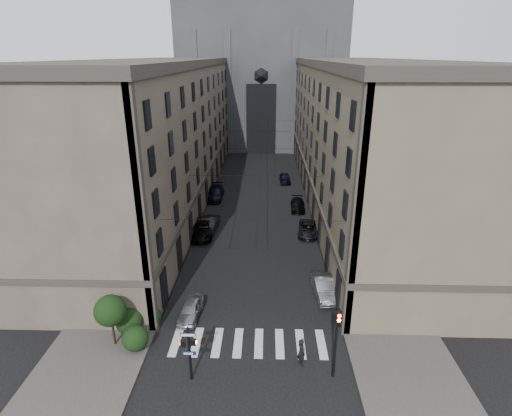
# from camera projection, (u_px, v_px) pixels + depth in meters

# --- Properties ---
(ground) EXTENTS (260.00, 260.00, 0.00)m
(ground) POSITION_uv_depth(u_px,v_px,m) (245.00, 399.00, 24.09)
(ground) COLOR black
(ground) RESTS_ON ground
(sidewalk_left) EXTENTS (7.00, 80.00, 0.15)m
(sidewalk_left) POSITION_uv_depth(u_px,v_px,m) (186.00, 197.00, 57.90)
(sidewalk_left) COLOR #383533
(sidewalk_left) RESTS_ON ground
(sidewalk_right) EXTENTS (7.00, 80.00, 0.15)m
(sidewalk_right) POSITION_uv_depth(u_px,v_px,m) (331.00, 198.00, 57.38)
(sidewalk_right) COLOR #383533
(sidewalk_right) RESTS_ON ground
(zebra_crossing) EXTENTS (11.00, 3.20, 0.01)m
(zebra_crossing) POSITION_uv_depth(u_px,v_px,m) (248.00, 343.00, 28.75)
(zebra_crossing) COLOR beige
(zebra_crossing) RESTS_ON ground
(building_left) EXTENTS (13.60, 60.60, 18.85)m
(building_left) POSITION_uv_depth(u_px,v_px,m) (160.00, 133.00, 54.63)
(building_left) COLOR #4B4239
(building_left) RESTS_ON ground
(building_right) EXTENTS (13.60, 60.60, 18.85)m
(building_right) POSITION_uv_depth(u_px,v_px,m) (357.00, 134.00, 53.97)
(building_right) COLOR brown
(building_right) RESTS_ON ground
(gothic_tower) EXTENTS (35.00, 23.00, 58.00)m
(gothic_tower) POSITION_uv_depth(u_px,v_px,m) (262.00, 62.00, 87.59)
(gothic_tower) COLOR #2D2D33
(gothic_tower) RESTS_ON ground
(pedestrian_signal_left) EXTENTS (1.02, 0.38, 4.00)m
(pedestrian_signal_left) POSITION_uv_depth(u_px,v_px,m) (189.00, 350.00, 24.74)
(pedestrian_signal_left) COLOR black
(pedestrian_signal_left) RESTS_ON ground
(traffic_light_right) EXTENTS (0.34, 0.50, 5.20)m
(traffic_light_right) POSITION_uv_depth(u_px,v_px,m) (337.00, 335.00, 24.56)
(traffic_light_right) COLOR black
(traffic_light_right) RESTS_ON ground
(shrub_cluster) EXTENTS (3.90, 4.40, 3.90)m
(shrub_cluster) POSITION_uv_depth(u_px,v_px,m) (126.00, 320.00, 28.33)
(shrub_cluster) COLOR black
(shrub_cluster) RESTS_ON sidewalk_left
(tram_wires) EXTENTS (14.00, 60.00, 0.43)m
(tram_wires) POSITION_uv_depth(u_px,v_px,m) (258.00, 149.00, 54.71)
(tram_wires) COLOR black
(tram_wires) RESTS_ON ground
(car_left_near) EXTENTS (1.92, 3.99, 1.31)m
(car_left_near) POSITION_uv_depth(u_px,v_px,m) (191.00, 309.00, 31.43)
(car_left_near) COLOR gray
(car_left_near) RESTS_ON ground
(car_left_midnear) EXTENTS (2.15, 5.06, 1.62)m
(car_left_midnear) POSITION_uv_depth(u_px,v_px,m) (209.00, 225.00, 46.54)
(car_left_midnear) COLOR black
(car_left_midnear) RESTS_ON ground
(car_left_midfar) EXTENTS (2.90, 5.94, 1.63)m
(car_left_midfar) POSITION_uv_depth(u_px,v_px,m) (202.00, 229.00, 45.53)
(car_left_midfar) COLOR black
(car_left_midfar) RESTS_ON ground
(car_left_far) EXTENTS (2.37, 5.73, 1.66)m
(car_left_far) POSITION_uv_depth(u_px,v_px,m) (215.00, 193.00, 57.26)
(car_left_far) COLOR black
(car_left_far) RESTS_ON ground
(car_right_near) EXTENTS (2.09, 4.81, 1.54)m
(car_right_near) POSITION_uv_depth(u_px,v_px,m) (324.00, 287.00, 34.26)
(car_right_near) COLOR slate
(car_right_near) RESTS_ON ground
(car_right_midnear) EXTENTS (2.78, 5.04, 1.34)m
(car_right_midnear) POSITION_uv_depth(u_px,v_px,m) (308.00, 229.00, 45.90)
(car_right_midnear) COLOR black
(car_right_midnear) RESTS_ON ground
(car_right_midfar) EXTENTS (1.95, 4.54, 1.30)m
(car_right_midfar) POSITION_uv_depth(u_px,v_px,m) (298.00, 205.00, 53.23)
(car_right_midfar) COLOR black
(car_right_midfar) RESTS_ON ground
(car_right_far) EXTENTS (1.83, 4.26, 1.43)m
(car_right_far) POSITION_uv_depth(u_px,v_px,m) (285.00, 178.00, 64.50)
(car_right_far) COLOR black
(car_right_far) RESTS_ON ground
(pedestrian) EXTENTS (0.74, 0.87, 2.01)m
(pedestrian) POSITION_uv_depth(u_px,v_px,m) (301.00, 352.00, 26.44)
(pedestrian) COLOR black
(pedestrian) RESTS_ON ground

